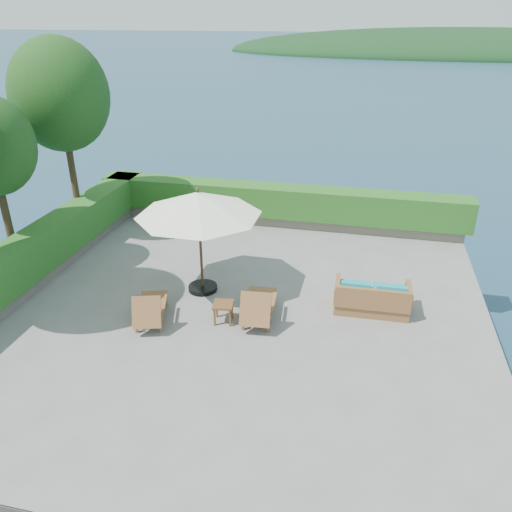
% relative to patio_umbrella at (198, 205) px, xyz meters
% --- Properties ---
extents(ground, '(12.00, 12.00, 0.00)m').
position_rel_patio_umbrella_xyz_m(ground, '(1.11, -0.73, -2.36)').
color(ground, gray).
rests_on(ground, ground).
extents(foundation, '(12.00, 12.00, 3.00)m').
position_rel_patio_umbrella_xyz_m(foundation, '(1.11, -0.73, -3.92)').
color(foundation, '#544C42').
rests_on(foundation, ocean).
extents(ocean, '(600.00, 600.00, 0.00)m').
position_rel_patio_umbrella_xyz_m(ocean, '(1.11, -0.73, -5.37)').
color(ocean, '#173648').
rests_on(ocean, ground).
extents(offshore_island, '(126.00, 57.60, 12.60)m').
position_rel_patio_umbrella_xyz_m(offshore_island, '(26.11, 139.27, -5.37)').
color(offshore_island, black).
rests_on(offshore_island, ocean).
extents(planter_wall_far, '(12.00, 0.60, 0.36)m').
position_rel_patio_umbrella_xyz_m(planter_wall_far, '(1.11, 4.87, -2.19)').
color(planter_wall_far, slate).
rests_on(planter_wall_far, ground).
extents(planter_wall_left, '(0.60, 12.00, 0.36)m').
position_rel_patio_umbrella_xyz_m(planter_wall_left, '(-4.49, -0.73, -2.19)').
color(planter_wall_left, slate).
rests_on(planter_wall_left, ground).
extents(hedge_far, '(12.40, 0.90, 1.00)m').
position_rel_patio_umbrella_xyz_m(hedge_far, '(1.11, 4.87, -1.52)').
color(hedge_far, '#254F16').
rests_on(hedge_far, planter_wall_far).
extents(hedge_left, '(0.90, 12.40, 1.00)m').
position_rel_patio_umbrella_xyz_m(hedge_left, '(-4.49, -0.73, -1.52)').
color(hedge_left, '#254F16').
rests_on(hedge_left, planter_wall_left).
extents(tree_far, '(2.80, 2.80, 6.03)m').
position_rel_patio_umbrella_xyz_m(tree_far, '(-4.89, 2.47, 2.04)').
color(tree_far, '#402D18').
rests_on(tree_far, ground).
extents(patio_umbrella, '(4.11, 4.11, 2.80)m').
position_rel_patio_umbrella_xyz_m(patio_umbrella, '(0.00, 0.00, 0.00)').
color(patio_umbrella, black).
rests_on(patio_umbrella, ground).
extents(lounge_left, '(1.05, 1.68, 0.90)m').
position_rel_patio_umbrella_xyz_m(lounge_left, '(-0.72, -1.69, -1.99)').
color(lounge_left, '#915E35').
rests_on(lounge_left, ground).
extents(lounge_right, '(0.84, 1.73, 0.97)m').
position_rel_patio_umbrella_xyz_m(lounge_right, '(1.72, -1.06, -1.96)').
color(lounge_right, '#915E35').
rests_on(lounge_right, ground).
extents(side_table, '(0.52, 0.52, 0.49)m').
position_rel_patio_umbrella_xyz_m(side_table, '(0.94, -1.32, -1.96)').
color(side_table, brown).
rests_on(side_table, ground).
extents(wicker_loveseat, '(1.82, 0.96, 0.88)m').
position_rel_patio_umbrella_xyz_m(wicker_loveseat, '(4.31, -0.10, -2.02)').
color(wicker_loveseat, '#915E35').
rests_on(wicker_loveseat, ground).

